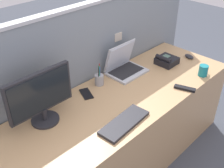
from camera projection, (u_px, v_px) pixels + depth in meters
name	position (u px, v px, depth m)	size (l,w,h in m)	color
ground_plane	(116.00, 163.00, 2.47)	(10.00, 10.00, 0.00)	#424751
desk	(116.00, 134.00, 2.28)	(2.26, 0.72, 0.70)	tan
cubicle_divider	(83.00, 83.00, 2.34)	(2.69, 0.08, 1.34)	gray
desktop_monitor	(41.00, 96.00, 1.78)	(0.47, 0.19, 0.37)	#232328
laptop	(124.00, 65.00, 2.41)	(0.33, 0.26, 0.26)	#B2B5BC
desk_phone	(166.00, 60.00, 2.55)	(0.18, 0.17, 0.10)	black
keyboard_main	(124.00, 123.00, 1.85)	(0.39, 0.14, 0.02)	#232328
computer_mouse_right_hand	(189.00, 57.00, 2.66)	(0.06, 0.10, 0.03)	#232328
pen_cup	(99.00, 79.00, 2.24)	(0.07, 0.07, 0.18)	#99999E
cell_phone_black_slab	(86.00, 94.00, 2.15)	(0.07, 0.15, 0.01)	black
tv_remote	(185.00, 88.00, 2.20)	(0.04, 0.17, 0.02)	black
coffee_mug	(203.00, 70.00, 2.37)	(0.12, 0.08, 0.10)	#197A84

